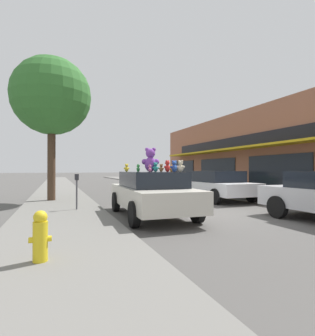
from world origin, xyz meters
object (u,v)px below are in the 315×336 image
object	(u,v)px
teddy_bear_pink	(150,168)
parked_car_far_center	(216,184)
plush_art_car	(151,192)
teddy_bear_giant	(150,160)
teddy_bear_cream	(181,166)
teddy_bear_yellow	(127,168)
teddy_bear_teal	(156,167)
parking_meter	(77,187)
street_tree	(52,97)
teddy_bear_green	(138,168)
teddy_bear_blue	(174,166)
fire_hydrant	(40,236)
teddy_bear_red	(167,166)
teddy_bear_brown	(161,168)
teddy_bear_orange	(171,168)
parked_car_far_right	(163,180)

from	to	relation	value
teddy_bear_pink	parked_car_far_center	distance (m)	6.39
plush_art_car	teddy_bear_giant	xyz separation A→B (m)	(-0.05, -0.04, 1.06)
teddy_bear_cream	teddy_bear_yellow	world-z (taller)	teddy_bear_cream
teddy_bear_teal	parking_meter	xyz separation A→B (m)	(-2.30, 1.93, -0.69)
teddy_bear_pink	street_tree	xyz separation A→B (m)	(-2.82, 5.81, 3.38)
teddy_bear_green	teddy_bear_blue	xyz separation A→B (m)	(1.00, -0.60, 0.06)
teddy_bear_giant	plush_art_car	bearing A→B (deg)	-119.76
plush_art_car	teddy_bear_pink	bearing A→B (deg)	-110.57
teddy_bear_teal	fire_hydrant	distance (m)	4.83
teddy_bear_pink	teddy_bear_teal	distance (m)	0.62
teddy_bear_pink	fire_hydrant	xyz separation A→B (m)	(-2.85, -2.92, -1.07)
teddy_bear_red	teddy_bear_teal	distance (m)	0.48
plush_art_car	teddy_bear_red	bearing A→B (deg)	-65.54
teddy_bear_blue	parking_meter	distance (m)	3.68
plush_art_car	teddy_bear_brown	bearing A→B (deg)	-58.42
fire_hydrant	teddy_bear_green	bearing A→B (deg)	53.62
teddy_bear_teal	teddy_bear_giant	bearing A→B (deg)	-61.71
street_tree	parked_car_far_center	bearing A→B (deg)	-13.60
teddy_bear_green	street_tree	world-z (taller)	street_tree
teddy_bear_orange	teddy_bear_brown	size ratio (longest dim) A/B	0.88
teddy_bear_yellow	fire_hydrant	distance (m)	5.62
parked_car_far_center	parked_car_far_right	distance (m)	7.06
teddy_bear_giant	teddy_bear_orange	distance (m)	0.76
teddy_bear_yellow	fire_hydrant	size ratio (longest dim) A/B	0.37
street_tree	teddy_bear_green	bearing A→B (deg)	-61.98
teddy_bear_pink	parked_car_far_right	xyz separation A→B (m)	(4.98, 10.98, -0.81)
teddy_bear_giant	fire_hydrant	size ratio (longest dim) A/B	1.01
teddy_bear_orange	street_tree	world-z (taller)	street_tree
teddy_bear_cream	teddy_bear_brown	distance (m)	0.70
parking_meter	street_tree	bearing A→B (deg)	104.82
teddy_bear_orange	parked_car_far_right	world-z (taller)	teddy_bear_orange
teddy_bear_orange	fire_hydrant	size ratio (longest dim) A/B	0.29
plush_art_car	teddy_bear_blue	distance (m)	1.18
fire_hydrant	street_tree	bearing A→B (deg)	89.85
parked_car_far_center	parked_car_far_right	size ratio (longest dim) A/B	1.07
teddy_bear_orange	teddy_bear_teal	distance (m)	0.61
teddy_bear_teal	parked_car_far_right	bearing A→B (deg)	-109.59
parked_car_far_right	fire_hydrant	distance (m)	15.96
teddy_bear_yellow	teddy_bear_blue	bearing A→B (deg)	120.13
parked_car_far_center	fire_hydrant	size ratio (longest dim) A/B	5.80
teddy_bear_pink	teddy_bear_orange	xyz separation A→B (m)	(0.97, 0.62, 0.00)
teddy_bear_pink	street_tree	world-z (taller)	street_tree
teddy_bear_red	parked_car_far_center	distance (m)	5.89
teddy_bear_cream	teddy_bear_blue	xyz separation A→B (m)	(-0.07, 0.32, 0.00)
teddy_bear_pink	teddy_bear_blue	size ratio (longest dim) A/B	0.62
teddy_bear_red	teddy_bear_blue	size ratio (longest dim) A/B	0.99
teddy_bear_pink	teddy_bear_red	xyz separation A→B (m)	(0.60, 0.07, 0.07)
teddy_bear_orange	parked_car_far_right	size ratio (longest dim) A/B	0.05
teddy_bear_cream	teddy_bear_brown	world-z (taller)	teddy_bear_cream
plush_art_car	teddy_bear_pink	size ratio (longest dim) A/B	20.83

